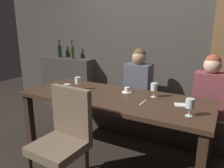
# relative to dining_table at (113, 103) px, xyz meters

# --- Properties ---
(ground) EXTENTS (9.00, 9.00, 0.00)m
(ground) POSITION_rel_dining_table_xyz_m (0.00, 0.00, -0.65)
(ground) COLOR black
(back_wall_tiled) EXTENTS (6.00, 0.12, 3.00)m
(back_wall_tiled) POSITION_rel_dining_table_xyz_m (0.00, 1.22, 0.85)
(back_wall_tiled) COLOR #423D38
(back_wall_tiled) RESTS_ON ground
(back_counter) EXTENTS (1.10, 0.28, 0.95)m
(back_counter) POSITION_rel_dining_table_xyz_m (-1.55, 1.04, -0.18)
(back_counter) COLOR #38342F
(back_counter) RESTS_ON ground
(dining_table) EXTENTS (2.20, 0.84, 0.74)m
(dining_table) POSITION_rel_dining_table_xyz_m (0.00, 0.00, 0.00)
(dining_table) COLOR #342217
(dining_table) RESTS_ON ground
(banquette_bench) EXTENTS (2.50, 0.44, 0.45)m
(banquette_bench) POSITION_rel_dining_table_xyz_m (0.00, 0.70, -0.42)
(banquette_bench) COLOR #312A23
(banquette_bench) RESTS_ON ground
(chair_near_side) EXTENTS (0.46, 0.46, 0.98)m
(chair_near_side) POSITION_rel_dining_table_xyz_m (-0.12, -0.72, -0.09)
(chair_near_side) COLOR #3D281C
(chair_near_side) RESTS_ON ground
(diner_redhead) EXTENTS (0.36, 0.24, 0.78)m
(diner_redhead) POSITION_rel_dining_table_xyz_m (0.03, 0.71, 0.17)
(diner_redhead) COLOR #4C515B
(diner_redhead) RESTS_ON banquette_bench
(diner_bearded) EXTENTS (0.36, 0.24, 0.75)m
(diner_bearded) POSITION_rel_dining_table_xyz_m (0.97, 0.68, 0.15)
(diner_bearded) COLOR brown
(diner_bearded) RESTS_ON banquette_bench
(wine_bottle_dark_red) EXTENTS (0.08, 0.08, 0.33)m
(wine_bottle_dark_red) POSITION_rel_dining_table_xyz_m (-1.72, 1.05, 0.42)
(wine_bottle_dark_red) COLOR black
(wine_bottle_dark_red) RESTS_ON back_counter
(wine_bottle_pale_label) EXTENTS (0.08, 0.08, 0.33)m
(wine_bottle_pale_label) POSITION_rel_dining_table_xyz_m (-1.40, 1.02, 0.42)
(wine_bottle_pale_label) COLOR #384728
(wine_bottle_pale_label) RESTS_ON back_counter
(wine_glass_far_right) EXTENTS (0.08, 0.08, 0.16)m
(wine_glass_far_right) POSITION_rel_dining_table_xyz_m (-0.40, -0.32, 0.20)
(wine_glass_far_right) COLOR silver
(wine_glass_far_right) RESTS_ON dining_table
(wine_glass_center_front) EXTENTS (0.08, 0.08, 0.16)m
(wine_glass_center_front) POSITION_rel_dining_table_xyz_m (0.87, -0.19, 0.20)
(wine_glass_center_front) COLOR silver
(wine_glass_center_front) RESTS_ON dining_table
(wine_glass_far_left) EXTENTS (0.08, 0.08, 0.16)m
(wine_glass_far_left) POSITION_rel_dining_table_xyz_m (-0.51, 0.01, 0.20)
(wine_glass_far_left) COLOR silver
(wine_glass_far_left) RESTS_ON dining_table
(wine_glass_end_left) EXTENTS (0.08, 0.08, 0.16)m
(wine_glass_end_left) POSITION_rel_dining_table_xyz_m (0.43, 0.19, 0.20)
(wine_glass_end_left) COLOR silver
(wine_glass_end_left) RESTS_ON dining_table
(espresso_cup) EXTENTS (0.12, 0.12, 0.06)m
(espresso_cup) POSITION_rel_dining_table_xyz_m (0.08, 0.20, 0.11)
(espresso_cup) COLOR white
(espresso_cup) RESTS_ON dining_table
(fork_on_table) EXTENTS (0.02, 0.17, 0.01)m
(fork_on_table) POSITION_rel_dining_table_xyz_m (0.39, -0.05, 0.09)
(fork_on_table) COLOR silver
(fork_on_table) RESTS_ON dining_table
(folded_napkin) EXTENTS (0.14, 0.13, 0.01)m
(folded_napkin) POSITION_rel_dining_table_xyz_m (0.75, 0.06, 0.09)
(folded_napkin) COLOR silver
(folded_napkin) RESTS_ON dining_table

